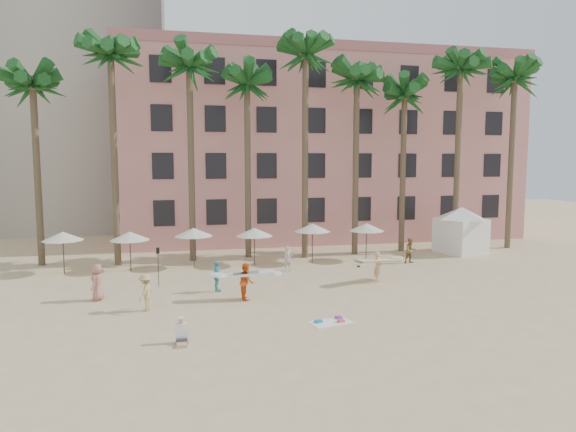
% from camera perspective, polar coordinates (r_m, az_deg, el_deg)
% --- Properties ---
extents(ground, '(120.00, 120.00, 0.00)m').
position_cam_1_polar(ground, '(23.14, 3.49, -11.48)').
color(ground, '#D1B789').
rests_on(ground, ground).
extents(pink_hotel, '(35.00, 14.00, 16.00)m').
position_cam_1_polar(pink_hotel, '(48.98, 3.17, 7.33)').
color(pink_hotel, '#DE8787').
rests_on(pink_hotel, ground).
extents(palm_row, '(44.40, 5.40, 16.30)m').
position_cam_1_polar(palm_row, '(37.27, -2.10, 15.37)').
color(palm_row, brown).
rests_on(palm_row, ground).
extents(umbrella_row, '(22.50, 2.70, 2.73)m').
position_cam_1_polar(umbrella_row, '(34.17, -7.08, -1.75)').
color(umbrella_row, '#332B23').
rests_on(umbrella_row, ground).
extents(cabana, '(5.64, 5.64, 3.50)m').
position_cam_1_polar(cabana, '(41.23, 18.68, -1.04)').
color(cabana, white).
rests_on(cabana, ground).
extents(beach_towel, '(2.00, 1.43, 0.14)m').
position_cam_1_polar(beach_towel, '(22.91, 4.84, -11.59)').
color(beach_towel, white).
rests_on(beach_towel, ground).
extents(carrier_yellow, '(3.08, 1.82, 1.81)m').
position_cam_1_polar(carrier_yellow, '(30.27, 9.96, -5.35)').
color(carrier_yellow, tan).
rests_on(carrier_yellow, ground).
extents(carrier_white, '(2.90, 0.98, 1.86)m').
position_cam_1_polar(carrier_white, '(26.24, -4.67, -7.12)').
color(carrier_white, '#E25517').
rests_on(carrier_white, ground).
extents(beachgoers, '(20.49, 8.80, 1.86)m').
position_cam_1_polar(beachgoers, '(28.50, -6.05, -6.30)').
color(beachgoers, olive).
rests_on(beachgoers, ground).
extents(paddle, '(0.18, 0.04, 2.23)m').
position_cam_1_polar(paddle, '(29.46, -14.23, -4.98)').
color(paddle, black).
rests_on(paddle, ground).
extents(seated_man, '(0.44, 0.77, 1.01)m').
position_cam_1_polar(seated_man, '(20.66, -11.74, -12.79)').
color(seated_man, '#3F3F4C').
rests_on(seated_man, ground).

